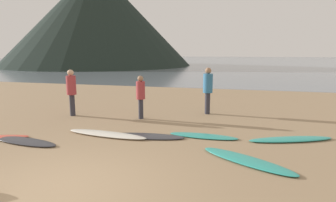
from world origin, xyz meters
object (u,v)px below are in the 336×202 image
Objects in this scene: surfboard_4 at (203,136)px; surfboard_5 at (247,160)px; surfboard_2 at (107,134)px; surfboard_3 at (146,136)px; person_1 at (71,89)px; person_2 at (208,87)px; surfboard_6 at (291,139)px; person_0 at (141,94)px; surfboard_1 at (24,141)px.

surfboard_5 is at bearing -51.52° from surfboard_4.
surfboard_4 is (2.73, 0.58, -0.02)m from surfboard_2.
surfboard_2 is at bearing -178.40° from surfboard_3.
surfboard_5 is 1.32× the size of person_1.
surfboard_4 is at bearing -143.88° from person_2.
surfboard_5 reaches higher than surfboard_3.
surfboard_2 is 5.17m from surfboard_6.
surfboard_2 is 1.14× the size of surfboard_3.
surfboard_3 is 3.88m from person_2.
surfboard_4 is 3.11m from person_0.
surfboard_3 is 0.97× the size of surfboard_5.
person_2 reaches higher than surfboard_2.
person_1 is (-6.34, 3.09, 0.99)m from surfboard_5.
person_1 is at bearing 169.46° from person_0.
surfboard_2 is (1.85, 1.13, 0.01)m from surfboard_1.
person_0 reaches higher than surfboard_4.
surfboard_1 is 3.26m from surfboard_3.
surfboard_2 is at bearing 177.11° from person_2.
surfboard_2 is 1.63× the size of person_0.
surfboard_3 is 1.64m from surfboard_4.
surfboard_4 is at bearing -47.91° from person_0.
surfboard_1 is at bearing -147.86° from surfboard_5.
surfboard_2 is 1.41× the size of person_2.
surfboard_2 reaches higher than surfboard_5.
surfboard_1 reaches higher than surfboard_3.
surfboard_1 is 4.89m from surfboard_4.
surfboard_4 is at bearing 9.31° from surfboard_3.
surfboard_6 is at bearing 15.54° from surfboard_2.
person_1 is at bearing 108.01° from surfboard_1.
person_1 is at bearing 145.85° from surfboard_2.
surfboard_1 is 1.22× the size of person_1.
surfboard_1 is 0.92× the size of surfboard_5.
person_2 reaches higher than person_1.
surfboard_4 is 2.00m from surfboard_5.
surfboard_1 is at bearing -136.37° from person_0.
person_1 is (-5.16, 1.47, 1.00)m from surfboard_4.
person_2 is at bearing 18.29° from person_0.
surfboard_4 is (1.59, 0.43, -0.00)m from surfboard_3.
surfboard_6 is 7.69m from person_1.
surfboard_5 is (5.76, 0.09, 0.00)m from surfboard_1.
person_2 is (4.90, 1.60, 0.03)m from person_1.
person_0 is (0.25, 2.23, 0.87)m from surfboard_2.
person_1 reaches higher than surfboard_4.
person_2 reaches higher than surfboard_6.
surfboard_2 reaches higher than surfboard_3.
surfboard_5 is at bearing 46.55° from person_1.
person_1 reaches higher than surfboard_1.
person_1 is at bearing 146.24° from surfboard_3.
person_1 is (-2.43, 2.05, 0.98)m from surfboard_2.
surfboard_2 is 1.30× the size of surfboard_4.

